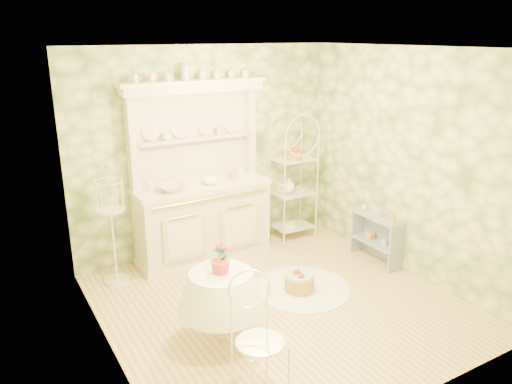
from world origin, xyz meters
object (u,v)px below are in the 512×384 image
round_table (221,305)px  cafe_chair (260,345)px  kitchen_dresser (201,174)px  floor_basket (299,283)px  bakers_rack (293,177)px  side_shelf (377,239)px  birdcage_stand (112,222)px

round_table → cafe_chair: cafe_chair is taller
kitchen_dresser → round_table: bearing=-109.5°
kitchen_dresser → floor_basket: kitchen_dresser is taller
bakers_rack → side_shelf: bakers_rack is taller
kitchen_dresser → floor_basket: size_ratio=7.53×
kitchen_dresser → round_table: (-0.64, -1.80, -0.77)m
cafe_chair → birdcage_stand: size_ratio=0.55×
kitchen_dresser → floor_basket: 1.83m
birdcage_stand → floor_basket: bearing=-36.2°
round_table → floor_basket: 1.29m
kitchen_dresser → side_shelf: 2.40m
kitchen_dresser → cafe_chair: size_ratio=2.69×
bakers_rack → birdcage_stand: 2.61m
side_shelf → round_table: bearing=-164.4°
kitchen_dresser → round_table: size_ratio=3.09×
round_table → bakers_rack: bearing=41.4°
round_table → kitchen_dresser: bearing=70.5°
round_table → birdcage_stand: 1.82m
round_table → cafe_chair: (-0.05, -0.79, 0.05)m
bakers_rack → cafe_chair: size_ratio=2.10×
side_shelf → floor_basket: 1.35m
cafe_chair → birdcage_stand: birdcage_stand is taller
floor_basket → cafe_chair: bearing=-136.0°
kitchen_dresser → round_table: 2.06m
kitchen_dresser → bakers_rack: kitchen_dresser is taller
bakers_rack → birdcage_stand: bakers_rack is taller
cafe_chair → side_shelf: bearing=50.6°
kitchen_dresser → round_table: kitchen_dresser is taller
birdcage_stand → side_shelf: bearing=-20.0°
kitchen_dresser → cafe_chair: kitchen_dresser is taller
side_shelf → cafe_chair: bearing=-149.2°
side_shelf → round_table: (-2.52, -0.57, 0.08)m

